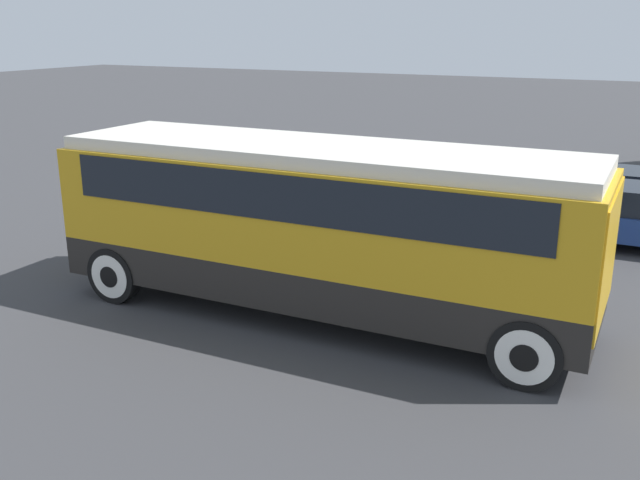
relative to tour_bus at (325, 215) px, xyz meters
name	(u,v)px	position (x,y,z in m)	size (l,w,h in m)	color
ground_plane	(320,313)	(-0.10, 0.00, -1.81)	(120.00, 120.00, 0.00)	#38383A
tour_bus	(325,215)	(0.00, 0.00, 0.00)	(9.27, 2.68, 3.00)	black
parked_car_mid	(597,213)	(3.80, 6.69, -1.09)	(4.80, 1.80, 1.42)	navy
parked_car_far	(316,187)	(-3.33, 6.34, -1.11)	(4.34, 1.78, 1.43)	silver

